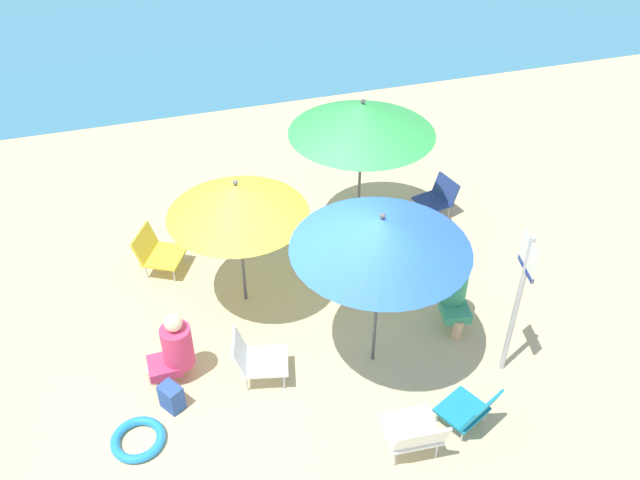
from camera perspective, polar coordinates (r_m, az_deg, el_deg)
name	(u,v)px	position (r m, az deg, el deg)	size (l,w,h in m)	color
ground_plane	(280,330)	(8.29, -3.44, -7.69)	(40.00, 40.00, 0.00)	#CCB789
umbrella_yellow	(237,200)	(7.78, -7.15, 3.46)	(1.69, 1.69, 1.82)	#4C4C51
umbrella_blue	(381,234)	(6.73, 5.29, 0.54)	(1.89, 1.89, 2.10)	#4C4C51
umbrella_green	(362,118)	(8.76, 3.64, 10.37)	(1.95, 1.95, 2.15)	#4C4C51
beach_chair_a	(255,358)	(7.56, -5.61, -10.01)	(0.69, 0.59, 0.62)	white
beach_chair_b	(415,434)	(6.94, 8.13, -16.11)	(0.59, 0.62, 0.63)	white
beach_chair_c	(157,251)	(9.21, -13.84, -0.91)	(0.76, 0.75, 0.59)	gold
beach_chair_d	(438,196)	(10.17, 10.09, 3.71)	(0.61, 0.58, 0.56)	navy
beach_chair_e	(353,267)	(8.71, 2.83, -2.37)	(0.57, 0.60, 0.57)	white
beach_chair_f	(471,410)	(7.27, 12.85, -14.04)	(0.64, 0.66, 0.59)	teal
person_a	(454,292)	(8.23, 11.44, -4.41)	(0.39, 0.56, 0.93)	#389970
person_b	(174,348)	(7.62, -12.42, -9.08)	(0.57, 0.35, 0.94)	#DB3866
warning_sign	(521,289)	(7.30, 16.83, -4.04)	(0.11, 0.40, 1.91)	#ADADB2
swim_ring	(138,439)	(7.43, -15.34, -16.17)	(0.57, 0.57, 0.10)	#238CD8
beach_bag	(172,397)	(7.55, -12.62, -13.01)	(0.24, 0.18, 0.32)	#2D519E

